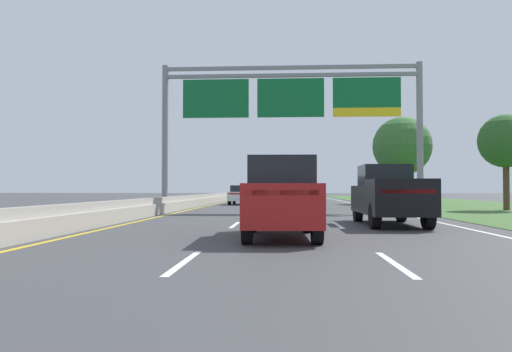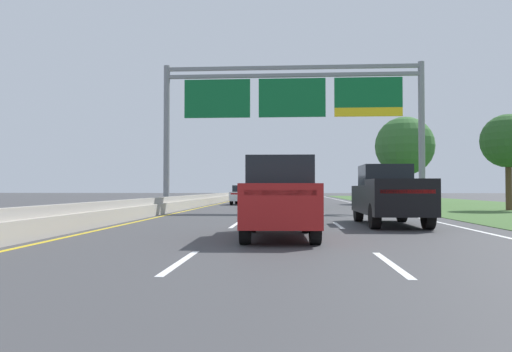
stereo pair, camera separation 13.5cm
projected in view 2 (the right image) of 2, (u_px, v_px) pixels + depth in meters
ground_plane at (287, 208)px, 33.12m from camera, size 220.00×220.00×0.00m
lane_striping at (287, 208)px, 32.66m from camera, size 11.96×106.00×0.01m
grass_verge_right at (501, 208)px, 32.21m from camera, size 14.00×110.00×0.02m
median_barrier_concrete at (190, 203)px, 33.56m from camera, size 0.60×110.00×0.85m
overhead_sign_gantry at (292, 105)px, 28.47m from camera, size 15.06×0.42×8.55m
pickup_truck_black at (389, 195)px, 17.81m from camera, size 2.01×5.40×2.20m
car_white_left_lane_sedan at (244, 195)px, 40.51m from camera, size 1.94×4.45×1.57m
car_darkgreen_centre_lane_suv at (290, 192)px, 33.75m from camera, size 1.92×4.71×2.11m
car_red_centre_lane_suv at (279, 197)px, 13.17m from camera, size 2.03×4.75×2.11m
car_silver_centre_lane_suv at (285, 191)px, 48.47m from camera, size 1.92×4.71×2.11m
car_navy_centre_lane_sedan at (288, 194)px, 41.43m from camera, size 1.85×4.41×1.57m
roadside_tree_mid at (508, 141)px, 29.49m from camera, size 3.20×3.20×5.77m
roadside_tree_far at (405, 146)px, 42.95m from camera, size 5.09×5.09×7.56m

